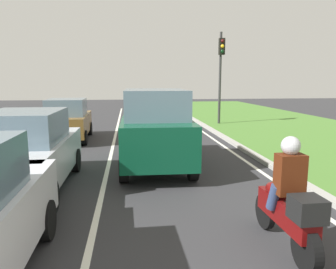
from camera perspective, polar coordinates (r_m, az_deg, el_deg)
ground_plane at (r=14.08m, az=-6.61°, el=-0.90°), size 60.00×60.00×0.00m
lane_line_center at (r=14.09m, az=-9.46°, el=-0.95°), size 0.12×32.00×0.01m
lane_line_right_edge at (r=14.55m, az=7.71°, el=-0.58°), size 0.12×32.00×0.01m
grass_verge_right at (r=16.47m, az=24.44°, el=-0.08°), size 9.00×48.00×0.06m
curb_right at (r=14.67m, az=9.61°, el=-0.31°), size 0.24×48.00×0.12m
car_suv_ahead at (r=9.50m, az=-2.30°, el=1.25°), size 2.06×4.54×2.28m
car_sedan_left_lane at (r=8.09m, az=-23.62°, el=-2.79°), size 1.86×4.31×1.86m
car_hatchback_far at (r=14.33m, az=-17.25°, el=2.48°), size 1.82×3.75×1.78m
motorcycle at (r=5.24m, az=20.45°, el=-13.08°), size 0.40×1.90×1.01m
rider_person at (r=5.08m, az=20.59°, el=-6.40°), size 0.50×0.40×1.16m
traffic_light_near_right at (r=18.85m, az=9.33°, el=12.23°), size 0.32×0.50×5.22m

